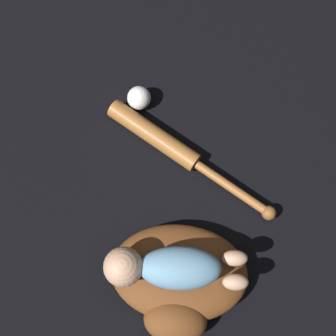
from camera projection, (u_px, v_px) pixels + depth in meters
ground_plane at (183, 260)px, 1.31m from camera, size 6.00×6.00×0.00m
baseball_glove at (179, 280)px, 1.25m from camera, size 0.40×0.35×0.10m
baby_figure at (167, 268)px, 1.17m from camera, size 0.37×0.13×0.10m
baseball_bat at (170, 146)px, 1.39m from camera, size 0.48×0.40×0.06m
baseball at (139, 98)px, 1.44m from camera, size 0.07×0.07×0.07m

